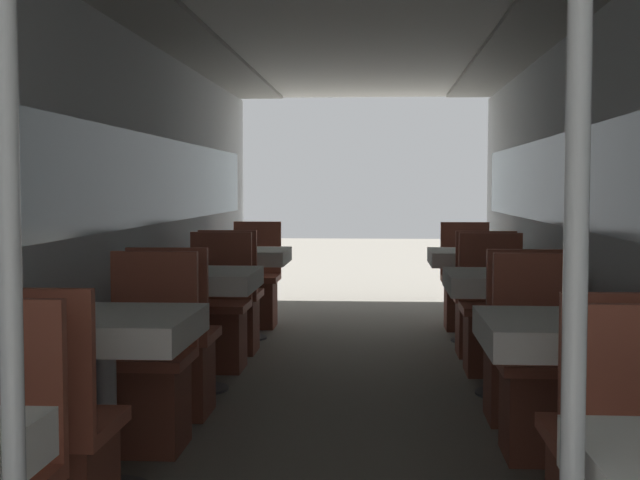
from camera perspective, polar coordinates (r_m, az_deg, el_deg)
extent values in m
cube|color=silver|center=(4.87, -14.37, 1.59)|extent=(0.05, 10.14, 2.16)
cube|color=silver|center=(4.86, -14.27, 3.85)|extent=(0.03, 9.33, 0.59)
cube|color=silver|center=(4.77, 18.16, 1.49)|extent=(0.05, 10.14, 2.16)
cube|color=silver|center=(4.76, 18.06, 3.80)|extent=(0.03, 9.33, 0.59)
cube|color=#999993|center=(4.89, -11.77, 14.56)|extent=(0.49, 9.73, 0.03)
cylinder|color=silver|center=(1.77, -19.24, -1.57)|extent=(0.04, 0.04, 2.16)
cylinder|color=#B7B7BC|center=(3.72, -13.52, -10.21)|extent=(0.08, 0.08, 0.69)
cube|color=#93704C|center=(3.65, -13.60, -4.83)|extent=(0.66, 0.66, 0.02)
cube|color=white|center=(3.66, -13.59, -5.49)|extent=(0.70, 0.70, 0.11)
cube|color=#9E4C38|center=(3.16, -16.81, -11.39)|extent=(0.42, 0.42, 0.05)
cube|color=#9E4C38|center=(2.93, -18.23, -7.45)|extent=(0.42, 0.04, 0.46)
cube|color=brown|center=(4.31, -11.10, -10.42)|extent=(0.36, 0.36, 0.40)
cube|color=#9E4C38|center=(4.26, -11.14, -7.45)|extent=(0.42, 0.42, 0.05)
cube|color=#9E4C38|center=(4.40, -10.53, -3.71)|extent=(0.42, 0.04, 0.46)
cylinder|color=#4C4C51|center=(5.51, -7.75, -9.39)|extent=(0.36, 0.36, 0.01)
cylinder|color=#B7B7BC|center=(5.45, -7.78, -5.79)|extent=(0.08, 0.08, 0.69)
cube|color=#93704C|center=(5.40, -7.81, -2.10)|extent=(0.66, 0.66, 0.02)
cube|color=white|center=(5.41, -7.80, -2.55)|extent=(0.70, 0.70, 0.11)
cube|color=brown|center=(4.91, -9.17, -8.69)|extent=(0.36, 0.36, 0.40)
cube|color=#9E4C38|center=(4.86, -9.20, -6.06)|extent=(0.42, 0.42, 0.05)
cube|color=#9E4C38|center=(4.64, -9.76, -3.33)|extent=(0.42, 0.04, 0.46)
cube|color=brown|center=(6.05, -6.63, -6.36)|extent=(0.36, 0.36, 0.40)
cube|color=#9E4C38|center=(6.01, -6.64, -4.22)|extent=(0.42, 0.42, 0.05)
cube|color=#9E4C38|center=(6.17, -6.34, -1.63)|extent=(0.42, 0.04, 0.46)
cylinder|color=#4C4C51|center=(7.27, -4.85, -6.24)|extent=(0.36, 0.36, 0.01)
cylinder|color=#B7B7BC|center=(7.22, -4.86, -3.49)|extent=(0.08, 0.08, 0.69)
cube|color=#93704C|center=(7.19, -4.88, -0.70)|extent=(0.66, 0.66, 0.02)
cube|color=white|center=(7.19, -4.88, -1.04)|extent=(0.70, 0.70, 0.11)
cube|color=brown|center=(6.66, -5.63, -5.44)|extent=(0.36, 0.36, 0.40)
cube|color=#9E4C38|center=(6.63, -5.64, -3.50)|extent=(0.42, 0.42, 0.05)
cube|color=#9E4C38|center=(6.42, -5.94, -1.43)|extent=(0.42, 0.04, 0.46)
cube|color=brown|center=(7.82, -4.20, -4.11)|extent=(0.36, 0.36, 0.40)
cube|color=#9E4C38|center=(7.80, -4.21, -2.45)|extent=(0.42, 0.42, 0.05)
cube|color=#9E4C38|center=(7.96, -4.02, -0.48)|extent=(0.42, 0.04, 0.46)
cylinder|color=silver|center=(1.67, 16.04, -1.82)|extent=(0.04, 0.04, 2.16)
cylinder|color=#B7B7BC|center=(3.63, 15.87, -10.58)|extent=(0.08, 0.08, 0.69)
cube|color=#93704C|center=(3.56, 15.97, -5.07)|extent=(0.66, 0.66, 0.02)
cube|color=white|center=(3.57, 15.95, -5.74)|extent=(0.70, 0.70, 0.11)
cube|color=#9E4C38|center=(3.05, 18.26, -11.91)|extent=(0.42, 0.42, 0.05)
cube|color=#9E4C38|center=(2.82, 19.33, -7.89)|extent=(0.42, 0.04, 0.46)
cube|color=brown|center=(4.23, 14.14, -10.71)|extent=(0.36, 0.36, 0.40)
cube|color=#9E4C38|center=(4.18, 14.19, -7.68)|extent=(0.42, 0.42, 0.05)
cube|color=#9E4C38|center=(4.33, 13.78, -3.87)|extent=(0.42, 0.04, 0.46)
cylinder|color=#4C4C51|center=(5.46, 11.78, -9.57)|extent=(0.36, 0.36, 0.01)
cylinder|color=#B7B7BC|center=(5.39, 11.83, -5.93)|extent=(0.08, 0.08, 0.69)
cube|color=#93704C|center=(5.34, 11.87, -2.20)|extent=(0.66, 0.66, 0.02)
cube|color=white|center=(5.35, 11.87, -2.66)|extent=(0.70, 0.70, 0.11)
cube|color=brown|center=(4.84, 12.78, -8.89)|extent=(0.36, 0.36, 0.40)
cube|color=#9E4C38|center=(4.80, 12.82, -6.24)|extent=(0.42, 0.42, 0.05)
cube|color=#9E4C38|center=(4.57, 13.24, -3.47)|extent=(0.42, 0.04, 0.46)
cube|color=brown|center=(5.99, 11.02, -6.49)|extent=(0.36, 0.36, 0.40)
cube|color=#9E4C38|center=(5.96, 11.04, -4.33)|extent=(0.42, 0.42, 0.05)
cube|color=#9E4C38|center=(6.12, 10.85, -1.71)|extent=(0.42, 0.04, 0.46)
cylinder|color=#4C4C51|center=(7.23, 9.78, -6.34)|extent=(0.36, 0.36, 0.01)
cylinder|color=#B7B7BC|center=(7.18, 9.81, -3.58)|extent=(0.08, 0.08, 0.69)
cube|color=#93704C|center=(7.14, 9.84, -0.77)|extent=(0.66, 0.66, 0.02)
cube|color=white|center=(7.15, 9.83, -1.11)|extent=(0.70, 0.70, 0.11)
cube|color=brown|center=(6.61, 10.33, -5.54)|extent=(0.36, 0.36, 0.40)
cube|color=#9E4C38|center=(6.58, 10.35, -3.59)|extent=(0.42, 0.42, 0.05)
cube|color=#9E4C38|center=(6.37, 10.57, -1.51)|extent=(0.42, 0.04, 0.46)
cube|color=brown|center=(7.78, 9.34, -4.18)|extent=(0.36, 0.36, 0.40)
cube|color=#9E4C38|center=(7.75, 9.36, -2.52)|extent=(0.42, 0.42, 0.05)
cube|color=#9E4C38|center=(7.92, 9.25, -0.53)|extent=(0.42, 0.04, 0.46)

